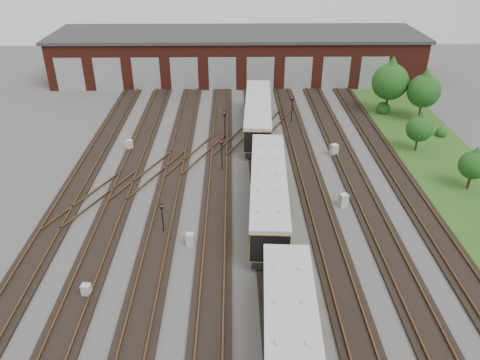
{
  "coord_description": "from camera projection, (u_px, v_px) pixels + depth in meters",
  "views": [
    {
      "loc": [
        -0.64,
        -26.6,
        19.88
      ],
      "look_at": [
        -0.13,
        5.56,
        2.0
      ],
      "focal_mm": 35.0,
      "sensor_mm": 36.0,
      "label": 1
    }
  ],
  "objects": [
    {
      "name": "relay_cabinet_0",
      "position": [
        87.0,
        290.0,
        28.05
      ],
      "size": [
        0.6,
        0.52,
        0.89
      ],
      "primitive_type": "cube",
      "rotation": [
        0.0,
        0.0,
        -0.16
      ],
      "color": "#B6B9BC",
      "rests_on": "ground"
    },
    {
      "name": "bush_1",
      "position": [
        383.0,
        107.0,
        54.76
      ],
      "size": [
        1.59,
        1.59,
        1.59
      ],
      "primitive_type": "sphere",
      "color": "#174413",
      "rests_on": "ground"
    },
    {
      "name": "tree_0",
      "position": [
        391.0,
        77.0,
        52.79
      ],
      "size": [
        4.1,
        4.1,
        6.79
      ],
      "color": "black",
      "rests_on": "ground"
    },
    {
      "name": "relay_cabinet_1",
      "position": [
        130.0,
        145.0,
        46.08
      ],
      "size": [
        0.64,
        0.55,
        1.02
      ],
      "primitive_type": "cube",
      "rotation": [
        0.0,
        0.0,
        -0.06
      ],
      "color": "#B6B9BC",
      "rests_on": "ground"
    },
    {
      "name": "tree_2",
      "position": [
        425.0,
        87.0,
        51.38
      ],
      "size": [
        3.6,
        3.6,
        5.97
      ],
      "color": "black",
      "rests_on": "ground"
    },
    {
      "name": "signal_mast_3",
      "position": [
        225.0,
        122.0,
        47.48
      ],
      "size": [
        0.29,
        0.28,
        3.1
      ],
      "rotation": [
        0.0,
        0.0,
        -0.34
      ],
      "color": "black",
      "rests_on": "ground"
    },
    {
      "name": "signal_mast_0",
      "position": [
        162.0,
        214.0,
        33.19
      ],
      "size": [
        0.26,
        0.25,
        2.5
      ],
      "rotation": [
        0.0,
        0.0,
        0.41
      ],
      "color": "black",
      "rests_on": "ground"
    },
    {
      "name": "relay_cabinet_3",
      "position": [
        334.0,
        150.0,
        44.94
      ],
      "size": [
        0.84,
        0.78,
        1.13
      ],
      "primitive_type": "cube",
      "rotation": [
        0.0,
        0.0,
        0.37
      ],
      "color": "#B6B9BC",
      "rests_on": "ground"
    },
    {
      "name": "tree_3",
      "position": [
        474.0,
        162.0,
        38.37
      ],
      "size": [
        2.39,
        2.39,
        3.95
      ],
      "color": "black",
      "rests_on": "ground"
    },
    {
      "name": "relay_cabinet_4",
      "position": [
        343.0,
        200.0,
        36.92
      ],
      "size": [
        0.79,
        0.72,
        1.08
      ],
      "primitive_type": "cube",
      "rotation": [
        0.0,
        0.0,
        0.34
      ],
      "color": "#B6B9BC",
      "rests_on": "ground"
    },
    {
      "name": "bush_2",
      "position": [
        441.0,
        131.0,
        48.94
      ],
      "size": [
        1.14,
        1.14,
        1.14
      ],
      "primitive_type": "sphere",
      "color": "#174413",
      "rests_on": "ground"
    },
    {
      "name": "tree_1",
      "position": [
        420.0,
        126.0,
        44.77
      ],
      "size": [
        2.52,
        2.52,
        4.18
      ],
      "color": "black",
      "rests_on": "ground"
    },
    {
      "name": "grass_verge",
      "position": [
        452.0,
        174.0,
        41.9
      ],
      "size": [
        8.0,
        55.0,
        0.05
      ],
      "primitive_type": "cube",
      "color": "#244F1A",
      "rests_on": "ground"
    },
    {
      "name": "relay_cabinet_2",
      "position": [
        190.0,
        239.0,
        32.49
      ],
      "size": [
        0.62,
        0.53,
        0.96
      ],
      "primitive_type": "cube",
      "rotation": [
        0.0,
        0.0,
        -0.1
      ],
      "color": "#B6B9BC",
      "rests_on": "ground"
    },
    {
      "name": "signal_mast_1",
      "position": [
        222.0,
        151.0,
        41.37
      ],
      "size": [
        0.28,
        0.27,
        3.14
      ],
      "rotation": [
        0.0,
        0.0,
        -0.35
      ],
      "color": "black",
      "rests_on": "ground"
    },
    {
      "name": "metro_train",
      "position": [
        268.0,
        191.0,
        35.52
      ],
      "size": [
        3.46,
        46.8,
        3.03
      ],
      "rotation": [
        0.0,
        0.0,
        -0.06
      ],
      "color": "black",
      "rests_on": "ground"
    },
    {
      "name": "signal_mast_2",
      "position": [
        292.0,
        106.0,
        51.35
      ],
      "size": [
        0.29,
        0.28,
        3.19
      ],
      "rotation": [
        0.0,
        0.0,
        -0.41
      ],
      "color": "black",
      "rests_on": "ground"
    },
    {
      "name": "track_network",
      "position": [
        241.0,
        237.0,
        33.37
      ],
      "size": [
        30.4,
        70.0,
        0.33
      ],
      "color": "black",
      "rests_on": "ground"
    },
    {
      "name": "maintenance_shed",
      "position": [
        237.0,
        55.0,
        66.29
      ],
      "size": [
        51.0,
        12.5,
        6.35
      ],
      "color": "#531D14",
      "rests_on": "ground"
    },
    {
      "name": "ground",
      "position": [
        243.0,
        243.0,
        32.91
      ],
      "size": [
        120.0,
        120.0,
        0.0
      ],
      "primitive_type": "plane",
      "color": "#4B4846",
      "rests_on": "ground"
    }
  ]
}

